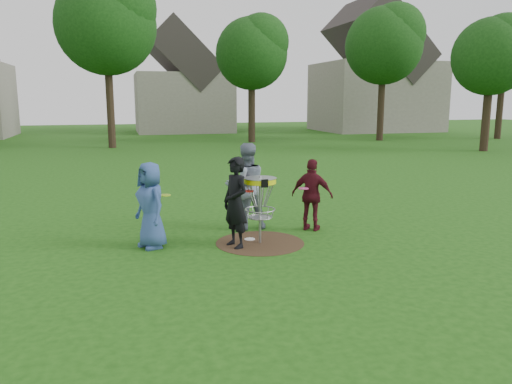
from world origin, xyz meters
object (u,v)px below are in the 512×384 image
object	(u,v)px
player_maroon	(312,195)
disc_golf_basket	(260,194)
player_blue	(151,205)
player_grey	(246,186)
player_black	(235,203)

from	to	relation	value
player_maroon	disc_golf_basket	world-z (taller)	player_maroon
player_blue	disc_golf_basket	world-z (taller)	player_blue
player_blue	player_maroon	bearing A→B (deg)	71.20
player_blue	disc_golf_basket	bearing A→B (deg)	57.36
player_grey	disc_golf_basket	bearing A→B (deg)	86.17
player_grey	player_maroon	world-z (taller)	player_grey
disc_golf_basket	player_maroon	bearing A→B (deg)	25.60
player_grey	disc_golf_basket	world-z (taller)	player_grey
player_blue	player_maroon	distance (m)	3.53
player_grey	disc_golf_basket	size ratio (longest dim) A/B	1.40
player_blue	player_grey	xyz separation A→B (m)	(2.15, 0.91, 0.12)
player_grey	player_maroon	bearing A→B (deg)	155.37
player_maroon	disc_golf_basket	xyz separation A→B (m)	(-1.38, -0.66, 0.22)
player_black	player_maroon	world-z (taller)	player_black
player_grey	player_maroon	distance (m)	1.48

